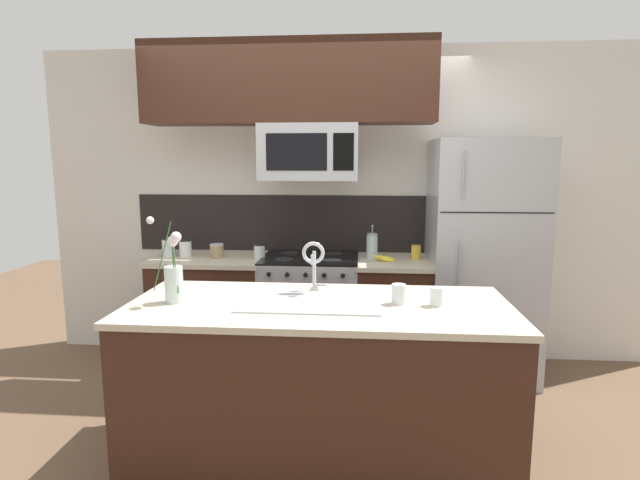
{
  "coord_description": "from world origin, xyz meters",
  "views": [
    {
      "loc": [
        0.4,
        -2.97,
        1.68
      ],
      "look_at": [
        0.13,
        0.27,
        1.16
      ],
      "focal_mm": 28.0,
      "sensor_mm": 36.0,
      "label": 1
    }
  ],
  "objects_px": {
    "microwave": "(309,152)",
    "storage_jar_short": "(217,251)",
    "storage_jar_medium": "(185,248)",
    "flower_vase": "(174,279)",
    "sink_faucet": "(314,260)",
    "french_press": "(372,246)",
    "refrigerator": "(481,260)",
    "storage_jar_tall": "(168,247)",
    "banana_bunch": "(384,258)",
    "stove_range": "(310,313)",
    "coffee_tin": "(416,252)",
    "storage_jar_squat": "(260,251)",
    "drinking_glass": "(399,294)",
    "spare_glass": "(437,297)"
  },
  "relations": [
    {
      "from": "coffee_tin",
      "to": "banana_bunch",
      "type": "bearing_deg",
      "value": -156.81
    },
    {
      "from": "storage_jar_squat",
      "to": "coffee_tin",
      "type": "xyz_separation_m",
      "value": [
        1.24,
        0.09,
        -0.0
      ]
    },
    {
      "from": "storage_jar_medium",
      "to": "sink_faucet",
      "type": "xyz_separation_m",
      "value": [
        1.14,
        -1.04,
        0.13
      ]
    },
    {
      "from": "coffee_tin",
      "to": "sink_faucet",
      "type": "bearing_deg",
      "value": -123.25
    },
    {
      "from": "flower_vase",
      "to": "spare_glass",
      "type": "bearing_deg",
      "value": 2.07
    },
    {
      "from": "stove_range",
      "to": "sink_faucet",
      "type": "bearing_deg",
      "value": -82.94
    },
    {
      "from": "stove_range",
      "to": "banana_bunch",
      "type": "relative_size",
      "value": 4.86
    },
    {
      "from": "microwave",
      "to": "drinking_glass",
      "type": "distance_m",
      "value": 1.56
    },
    {
      "from": "storage_jar_tall",
      "to": "banana_bunch",
      "type": "height_order",
      "value": "storage_jar_tall"
    },
    {
      "from": "refrigerator",
      "to": "coffee_tin",
      "type": "xyz_separation_m",
      "value": [
        -0.5,
        0.03,
        0.05
      ]
    },
    {
      "from": "microwave",
      "to": "flower_vase",
      "type": "bearing_deg",
      "value": -115.57
    },
    {
      "from": "microwave",
      "to": "banana_bunch",
      "type": "distance_m",
      "value": 1.0
    },
    {
      "from": "refrigerator",
      "to": "drinking_glass",
      "type": "bearing_deg",
      "value": -120.32
    },
    {
      "from": "storage_jar_squat",
      "to": "drinking_glass",
      "type": "bearing_deg",
      "value": -49.88
    },
    {
      "from": "storage_jar_short",
      "to": "storage_jar_squat",
      "type": "height_order",
      "value": "storage_jar_squat"
    },
    {
      "from": "storage_jar_squat",
      "to": "coffee_tin",
      "type": "distance_m",
      "value": 1.24
    },
    {
      "from": "sink_faucet",
      "to": "storage_jar_squat",
      "type": "bearing_deg",
      "value": 117.87
    },
    {
      "from": "microwave",
      "to": "banana_bunch",
      "type": "height_order",
      "value": "microwave"
    },
    {
      "from": "storage_jar_medium",
      "to": "storage_jar_squat",
      "type": "distance_m",
      "value": 0.62
    },
    {
      "from": "storage_jar_short",
      "to": "storage_jar_squat",
      "type": "relative_size",
      "value": 0.94
    },
    {
      "from": "french_press",
      "to": "coffee_tin",
      "type": "relative_size",
      "value": 2.43
    },
    {
      "from": "banana_bunch",
      "to": "sink_faucet",
      "type": "height_order",
      "value": "sink_faucet"
    },
    {
      "from": "microwave",
      "to": "spare_glass",
      "type": "bearing_deg",
      "value": -56.71
    },
    {
      "from": "storage_jar_tall",
      "to": "coffee_tin",
      "type": "bearing_deg",
      "value": 2.22
    },
    {
      "from": "microwave",
      "to": "storage_jar_short",
      "type": "height_order",
      "value": "microwave"
    },
    {
      "from": "coffee_tin",
      "to": "flower_vase",
      "type": "height_order",
      "value": "flower_vase"
    },
    {
      "from": "storage_jar_short",
      "to": "storage_jar_squat",
      "type": "xyz_separation_m",
      "value": [
        0.35,
        -0.02,
        0.0
      ]
    },
    {
      "from": "refrigerator",
      "to": "storage_jar_squat",
      "type": "relative_size",
      "value": 15.56
    },
    {
      "from": "sink_faucet",
      "to": "french_press",
      "type": "bearing_deg",
      "value": 71.58
    },
    {
      "from": "banana_bunch",
      "to": "french_press",
      "type": "bearing_deg",
      "value": 126.52
    },
    {
      "from": "microwave",
      "to": "coffee_tin",
      "type": "relative_size",
      "value": 6.77
    },
    {
      "from": "microwave",
      "to": "storage_jar_squat",
      "type": "distance_m",
      "value": 0.87
    },
    {
      "from": "banana_bunch",
      "to": "flower_vase",
      "type": "relative_size",
      "value": 0.4
    },
    {
      "from": "coffee_tin",
      "to": "refrigerator",
      "type": "bearing_deg",
      "value": -3.43
    },
    {
      "from": "french_press",
      "to": "spare_glass",
      "type": "relative_size",
      "value": 2.62
    },
    {
      "from": "storage_jar_medium",
      "to": "flower_vase",
      "type": "bearing_deg",
      "value": -72.86
    },
    {
      "from": "refrigerator",
      "to": "french_press",
      "type": "relative_size",
      "value": 6.88
    },
    {
      "from": "storage_jar_short",
      "to": "spare_glass",
      "type": "height_order",
      "value": "storage_jar_short"
    },
    {
      "from": "storage_jar_short",
      "to": "coffee_tin",
      "type": "xyz_separation_m",
      "value": [
        1.59,
        0.07,
        -0.0
      ]
    },
    {
      "from": "coffee_tin",
      "to": "spare_glass",
      "type": "relative_size",
      "value": 1.08
    },
    {
      "from": "coffee_tin",
      "to": "drinking_glass",
      "type": "xyz_separation_m",
      "value": [
        -0.23,
        -1.28,
        -0.0
      ]
    },
    {
      "from": "storage_jar_short",
      "to": "drinking_glass",
      "type": "distance_m",
      "value": 1.82
    },
    {
      "from": "drinking_glass",
      "to": "spare_glass",
      "type": "height_order",
      "value": "drinking_glass"
    },
    {
      "from": "storage_jar_squat",
      "to": "drinking_glass",
      "type": "distance_m",
      "value": 1.56
    },
    {
      "from": "storage_jar_tall",
      "to": "french_press",
      "type": "bearing_deg",
      "value": 3.04
    },
    {
      "from": "banana_bunch",
      "to": "sink_faucet",
      "type": "distance_m",
      "value": 1.09
    },
    {
      "from": "microwave",
      "to": "stove_range",
      "type": "bearing_deg",
      "value": 90.16
    },
    {
      "from": "storage_jar_tall",
      "to": "flower_vase",
      "type": "bearing_deg",
      "value": -67.37
    },
    {
      "from": "stove_range",
      "to": "microwave",
      "type": "height_order",
      "value": "microwave"
    },
    {
      "from": "banana_bunch",
      "to": "spare_glass",
      "type": "relative_size",
      "value": 1.87
    }
  ]
}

